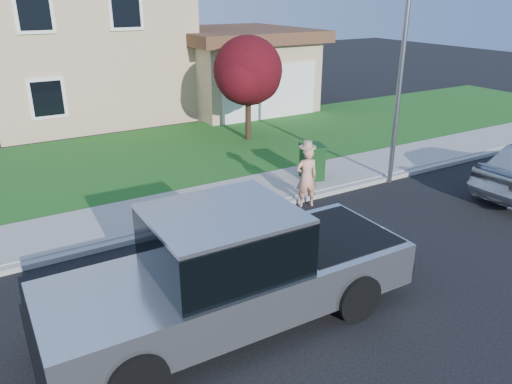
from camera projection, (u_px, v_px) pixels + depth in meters
ground at (287, 274)px, 9.91m from camera, size 80.00×80.00×0.00m
curb at (256, 210)px, 12.68m from camera, size 40.00×0.20×0.12m
sidewalk at (235, 195)px, 13.55m from camera, size 40.00×2.00×0.15m
lawn at (173, 153)px, 17.15m from camera, size 40.00×7.00×0.10m
house at (109, 41)px, 22.42m from camera, size 14.00×11.30×6.85m
pickup_truck at (231, 271)px, 8.16m from camera, size 6.32×2.45×2.07m
woman at (307, 176)px, 12.78m from camera, size 0.66×0.52×1.75m
ornamental_tree at (249, 74)px, 17.78m from camera, size 2.73×2.46×3.74m
trash_bin at (312, 162)px, 14.39m from camera, size 0.79×0.85×1.01m
street_lamp at (403, 73)px, 13.48m from camera, size 0.32×0.73×5.56m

